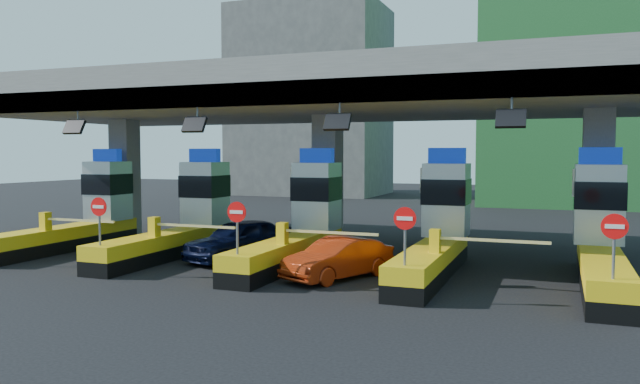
% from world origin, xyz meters
% --- Properties ---
extents(ground, '(120.00, 120.00, 0.00)m').
position_xyz_m(ground, '(0.00, 0.00, 0.00)').
color(ground, black).
rests_on(ground, ground).
extents(toll_canopy, '(28.00, 12.09, 7.00)m').
position_xyz_m(toll_canopy, '(0.00, 2.87, 6.13)').
color(toll_canopy, slate).
rests_on(toll_canopy, ground).
extents(toll_lane_far_left, '(4.43, 8.00, 4.16)m').
position_xyz_m(toll_lane_far_left, '(-10.00, 0.28, 1.40)').
color(toll_lane_far_left, black).
rests_on(toll_lane_far_left, ground).
extents(toll_lane_left, '(4.43, 8.00, 4.16)m').
position_xyz_m(toll_lane_left, '(-5.00, 0.28, 1.40)').
color(toll_lane_left, black).
rests_on(toll_lane_left, ground).
extents(toll_lane_center, '(4.43, 8.00, 4.16)m').
position_xyz_m(toll_lane_center, '(0.00, 0.28, 1.40)').
color(toll_lane_center, black).
rests_on(toll_lane_center, ground).
extents(toll_lane_right, '(4.43, 8.00, 4.16)m').
position_xyz_m(toll_lane_right, '(5.00, 0.28, 1.40)').
color(toll_lane_right, black).
rests_on(toll_lane_right, ground).
extents(toll_lane_far_right, '(4.43, 8.00, 4.16)m').
position_xyz_m(toll_lane_far_right, '(10.00, 0.28, 1.40)').
color(toll_lane_far_right, black).
rests_on(toll_lane_far_right, ground).
extents(bg_building_scaffold, '(18.00, 12.00, 28.00)m').
position_xyz_m(bg_building_scaffold, '(12.00, 32.00, 14.00)').
color(bg_building_scaffold, '#1E5926').
rests_on(bg_building_scaffold, ground).
extents(bg_building_concrete, '(14.00, 10.00, 18.00)m').
position_xyz_m(bg_building_concrete, '(-14.00, 36.00, 9.00)').
color(bg_building_concrete, '#4C4C49').
rests_on(bg_building_concrete, ground).
extents(van, '(3.27, 4.85, 1.53)m').
position_xyz_m(van, '(-2.23, -0.32, 0.77)').
color(van, black).
rests_on(van, ground).
extents(red_car, '(2.89, 4.12, 1.29)m').
position_xyz_m(red_car, '(2.31, -2.25, 0.64)').
color(red_car, maroon).
rests_on(red_car, ground).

